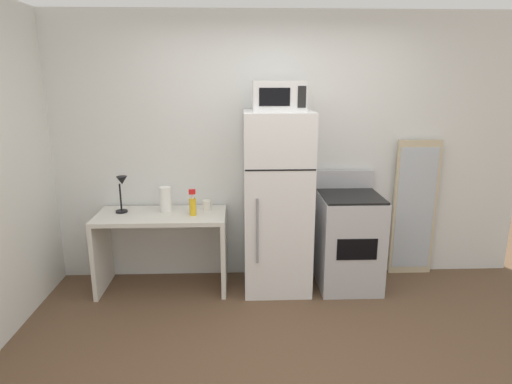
{
  "coord_description": "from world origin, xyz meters",
  "views": [
    {
      "loc": [
        -0.34,
        -2.6,
        1.98
      ],
      "look_at": [
        -0.19,
        1.1,
        1.02
      ],
      "focal_mm": 30.73,
      "sensor_mm": 36.0,
      "label": 1
    }
  ],
  "objects_px": {
    "coffee_mug": "(207,205)",
    "desk_lamp": "(122,188)",
    "desk": "(162,236)",
    "spray_bottle": "(193,205)",
    "paper_towel_roll": "(166,199)",
    "leaning_mirror": "(415,209)",
    "microwave": "(279,96)",
    "oven_range": "(349,240)",
    "refrigerator": "(277,203)"
  },
  "relations": [
    {
      "from": "paper_towel_roll",
      "to": "oven_range",
      "type": "height_order",
      "value": "oven_range"
    },
    {
      "from": "desk_lamp",
      "to": "coffee_mug",
      "type": "bearing_deg",
      "value": 4.48
    },
    {
      "from": "desk",
      "to": "oven_range",
      "type": "height_order",
      "value": "oven_range"
    },
    {
      "from": "coffee_mug",
      "to": "paper_towel_roll",
      "type": "bearing_deg",
      "value": -174.06
    },
    {
      "from": "coffee_mug",
      "to": "spray_bottle",
      "type": "bearing_deg",
      "value": -125.88
    },
    {
      "from": "paper_towel_roll",
      "to": "oven_range",
      "type": "bearing_deg",
      "value": -2.95
    },
    {
      "from": "microwave",
      "to": "oven_range",
      "type": "xyz_separation_m",
      "value": [
        0.7,
        0.02,
        -1.36
      ]
    },
    {
      "from": "coffee_mug",
      "to": "desk_lamp",
      "type": "bearing_deg",
      "value": -175.52
    },
    {
      "from": "coffee_mug",
      "to": "leaning_mirror",
      "type": "relative_size",
      "value": 0.07
    },
    {
      "from": "spray_bottle",
      "to": "oven_range",
      "type": "distance_m",
      "value": 1.53
    },
    {
      "from": "refrigerator",
      "to": "leaning_mirror",
      "type": "distance_m",
      "value": 1.45
    },
    {
      "from": "paper_towel_roll",
      "to": "leaning_mirror",
      "type": "relative_size",
      "value": 0.17
    },
    {
      "from": "desk",
      "to": "refrigerator",
      "type": "distance_m",
      "value": 1.14
    },
    {
      "from": "oven_range",
      "to": "refrigerator",
      "type": "bearing_deg",
      "value": 179.85
    },
    {
      "from": "coffee_mug",
      "to": "refrigerator",
      "type": "relative_size",
      "value": 0.06
    },
    {
      "from": "desk_lamp",
      "to": "leaning_mirror",
      "type": "height_order",
      "value": "leaning_mirror"
    },
    {
      "from": "leaning_mirror",
      "to": "desk",
      "type": "bearing_deg",
      "value": -174.59
    },
    {
      "from": "spray_bottle",
      "to": "refrigerator",
      "type": "distance_m",
      "value": 0.79
    },
    {
      "from": "coffee_mug",
      "to": "spray_bottle",
      "type": "height_order",
      "value": "spray_bottle"
    },
    {
      "from": "microwave",
      "to": "oven_range",
      "type": "bearing_deg",
      "value": 1.59
    },
    {
      "from": "coffee_mug",
      "to": "microwave",
      "type": "height_order",
      "value": "microwave"
    },
    {
      "from": "paper_towel_roll",
      "to": "microwave",
      "type": "distance_m",
      "value": 1.43
    },
    {
      "from": "oven_range",
      "to": "leaning_mirror",
      "type": "relative_size",
      "value": 0.79
    },
    {
      "from": "paper_towel_roll",
      "to": "desk",
      "type": "bearing_deg",
      "value": -117.8
    },
    {
      "from": "coffee_mug",
      "to": "microwave",
      "type": "relative_size",
      "value": 0.21
    },
    {
      "from": "desk",
      "to": "coffee_mug",
      "type": "relative_size",
      "value": 12.73
    },
    {
      "from": "desk_lamp",
      "to": "refrigerator",
      "type": "relative_size",
      "value": 0.21
    },
    {
      "from": "desk_lamp",
      "to": "coffee_mug",
      "type": "relative_size",
      "value": 3.72
    },
    {
      "from": "desk",
      "to": "desk_lamp",
      "type": "distance_m",
      "value": 0.59
    },
    {
      "from": "paper_towel_roll",
      "to": "coffee_mug",
      "type": "bearing_deg",
      "value": 5.94
    },
    {
      "from": "oven_range",
      "to": "desk_lamp",
      "type": "bearing_deg",
      "value": 178.16
    },
    {
      "from": "desk_lamp",
      "to": "spray_bottle",
      "type": "height_order",
      "value": "desk_lamp"
    },
    {
      "from": "refrigerator",
      "to": "oven_range",
      "type": "distance_m",
      "value": 0.8
    },
    {
      "from": "paper_towel_roll",
      "to": "leaning_mirror",
      "type": "distance_m",
      "value": 2.49
    },
    {
      "from": "oven_range",
      "to": "leaning_mirror",
      "type": "xyz_separation_m",
      "value": [
        0.73,
        0.26,
        0.23
      ]
    },
    {
      "from": "desk",
      "to": "desk_lamp",
      "type": "bearing_deg",
      "value": 171.78
    },
    {
      "from": "oven_range",
      "to": "microwave",
      "type": "bearing_deg",
      "value": -178.41
    },
    {
      "from": "leaning_mirror",
      "to": "spray_bottle",
      "type": "bearing_deg",
      "value": -172.55
    },
    {
      "from": "desk_lamp",
      "to": "paper_towel_roll",
      "type": "bearing_deg",
      "value": 3.06
    },
    {
      "from": "paper_towel_roll",
      "to": "microwave",
      "type": "bearing_deg",
      "value": -5.93
    },
    {
      "from": "microwave",
      "to": "desk_lamp",
      "type": "bearing_deg",
      "value": 176.52
    },
    {
      "from": "desk",
      "to": "oven_range",
      "type": "distance_m",
      "value": 1.79
    },
    {
      "from": "desk_lamp",
      "to": "spray_bottle",
      "type": "distance_m",
      "value": 0.69
    },
    {
      "from": "refrigerator",
      "to": "spray_bottle",
      "type": "bearing_deg",
      "value": -177.41
    },
    {
      "from": "coffee_mug",
      "to": "desk",
      "type": "bearing_deg",
      "value": -165.06
    },
    {
      "from": "desk",
      "to": "spray_bottle",
      "type": "distance_m",
      "value": 0.45
    },
    {
      "from": "coffee_mug",
      "to": "microwave",
      "type": "bearing_deg",
      "value": -12.63
    },
    {
      "from": "desk_lamp",
      "to": "refrigerator",
      "type": "distance_m",
      "value": 1.46
    },
    {
      "from": "spray_bottle",
      "to": "leaning_mirror",
      "type": "bearing_deg",
      "value": 7.45
    },
    {
      "from": "spray_bottle",
      "to": "coffee_mug",
      "type": "bearing_deg",
      "value": 54.12
    }
  ]
}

